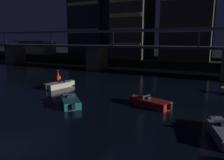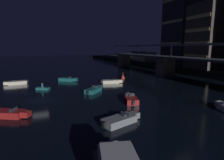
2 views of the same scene
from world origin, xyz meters
The scene contains 9 objects.
ground_plane centered at (0.00, 0.00, 0.00)m, with size 400.00×400.00×0.00m, color black.
far_riverbank centered at (0.00, 83.85, 1.10)m, with size 240.00×80.00×2.20m, color black.
river_bridge centered at (0.00, 35.84, 4.26)m, with size 92.00×6.40×9.38m.
tower_west_tall centered at (-10.20, 48.53, 11.69)m, with size 9.33×11.21×19.28m.
waterfront_pavilion centered at (-46.24, 47.76, 4.44)m, with size 12.40×7.40×4.70m.
speedboat_mid_left centered at (-9.42, 16.28, 0.41)m, with size 2.58×5.22×1.16m.
speedboat_mid_right centered at (-2.31, 9.79, 0.41)m, with size 4.41×4.36×1.16m.
speedboat_far_center centered at (5.98, 13.39, 0.41)m, with size 5.15×2.90×1.16m.
channel_buoy centered at (-14.34, 21.72, 0.48)m, with size 0.90×0.90×1.76m.
Camera 1 is at (12.58, -8.99, 7.27)m, focal length 34.59 mm.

